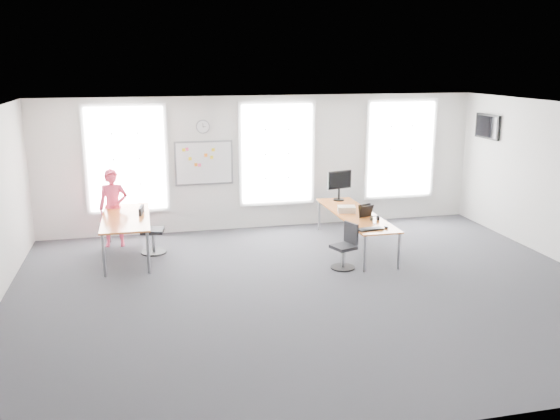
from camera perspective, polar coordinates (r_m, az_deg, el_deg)
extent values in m
plane|color=#252529|center=(10.07, 3.09, -7.63)|extent=(10.00, 10.00, 0.00)
plane|color=silver|center=(9.38, 3.34, 9.64)|extent=(10.00, 10.00, 0.00)
plane|color=silver|center=(13.42, -1.58, 4.57)|extent=(10.00, 0.00, 10.00)
plane|color=silver|center=(6.06, 13.95, -7.93)|extent=(10.00, 0.00, 10.00)
cube|color=silver|center=(13.10, -14.56, 4.77)|extent=(1.60, 0.06, 2.20)
cube|color=silver|center=(13.43, -0.30, 5.44)|extent=(1.60, 0.06, 2.20)
cube|color=silver|center=(14.39, 11.49, 5.75)|extent=(1.60, 0.06, 2.20)
cube|color=#AD5932|center=(12.13, 7.27, -0.42)|extent=(0.79, 2.96, 0.03)
cylinder|color=gray|center=(10.84, 8.14, -4.20)|extent=(0.05, 0.05, 0.69)
cylinder|color=gray|center=(11.10, 11.37, -3.92)|extent=(0.05, 0.05, 0.69)
cylinder|color=gray|center=(13.42, 3.79, -0.51)|extent=(0.05, 0.05, 0.69)
cylinder|color=gray|center=(13.62, 6.48, -0.34)|extent=(0.05, 0.05, 0.69)
cube|color=#AD5932|center=(11.83, -14.62, -0.69)|extent=(0.89, 2.23, 0.03)
cylinder|color=gray|center=(10.96, -16.61, -4.23)|extent=(0.06, 0.06, 0.78)
cylinder|color=gray|center=(10.93, -12.57, -4.02)|extent=(0.06, 0.06, 0.78)
cylinder|color=gray|center=(12.97, -16.12, -1.35)|extent=(0.06, 0.06, 0.78)
cylinder|color=gray|center=(12.95, -12.72, -1.17)|extent=(0.06, 0.06, 0.78)
cylinder|color=black|center=(11.10, 6.06, -5.52)|extent=(0.45, 0.45, 0.03)
cylinder|color=gray|center=(11.03, 6.09, -4.56)|extent=(0.05, 0.05, 0.37)
cube|color=black|center=(10.97, 6.12, -3.57)|extent=(0.49, 0.49, 0.06)
cube|color=black|center=(11.00, 6.86, -2.20)|extent=(0.17, 0.36, 0.39)
cylinder|color=black|center=(12.16, -12.05, -3.97)|extent=(0.51, 0.51, 0.03)
cylinder|color=gray|center=(12.10, -12.11, -2.98)|extent=(0.06, 0.06, 0.41)
cube|color=black|center=(12.03, -12.16, -1.95)|extent=(0.49, 0.49, 0.07)
cube|color=black|center=(11.99, -13.16, -0.70)|extent=(0.11, 0.42, 0.44)
imported|color=#E73A5F|center=(12.61, -15.73, 0.18)|extent=(0.61, 0.42, 1.61)
cube|color=white|center=(13.19, -7.33, 4.51)|extent=(1.20, 0.03, 0.90)
cylinder|color=gray|center=(13.08, -7.44, 7.96)|extent=(0.30, 0.04, 0.30)
cube|color=black|center=(14.25, 19.35, 7.59)|extent=(0.06, 0.90, 0.55)
cube|color=black|center=(11.00, 8.69, -1.85)|extent=(0.49, 0.24, 0.02)
ellipsoid|color=black|center=(11.15, 10.18, -1.64)|extent=(0.09, 0.13, 0.04)
cylinder|color=black|center=(11.44, 9.11, -1.28)|extent=(0.08, 0.08, 0.01)
cylinder|color=black|center=(11.62, 8.79, -0.82)|extent=(0.04, 0.09, 0.09)
cylinder|color=black|center=(11.67, 9.41, -0.78)|extent=(0.04, 0.09, 0.09)
cylinder|color=gold|center=(11.62, 8.79, -0.82)|extent=(0.01, 0.09, 0.09)
cube|color=black|center=(11.64, 9.11, -0.57)|extent=(0.15, 0.02, 0.01)
cube|color=black|center=(11.90, 8.18, -0.03)|extent=(0.31, 0.17, 0.25)
cube|color=orange|center=(11.84, 8.30, -0.16)|extent=(0.30, 0.18, 0.23)
cube|color=black|center=(11.82, 8.33, -0.13)|extent=(0.32, 0.18, 0.24)
cube|color=beige|center=(12.23, 6.42, 0.09)|extent=(0.41, 0.34, 0.12)
cylinder|color=black|center=(13.25, 5.68, 0.98)|extent=(0.25, 0.25, 0.02)
cylinder|color=black|center=(13.22, 5.69, 1.50)|extent=(0.05, 0.05, 0.25)
cube|color=black|center=(13.14, 5.75, 2.91)|extent=(0.59, 0.19, 0.40)
cube|color=black|center=(13.12, 5.78, 2.89)|extent=(0.54, 0.15, 0.36)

